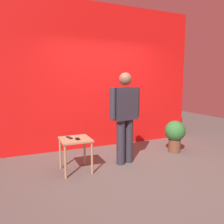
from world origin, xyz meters
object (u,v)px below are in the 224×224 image
at_px(cell_phone, 78,139).
at_px(potted_plant, 175,134).
at_px(tv_remote, 69,138).
at_px(standing_person, 125,113).
at_px(side_table, 75,144).

height_order(cell_phone, potted_plant, potted_plant).
distance_m(tv_remote, potted_plant, 2.32).
relative_size(tv_remote, potted_plant, 0.25).
relative_size(standing_person, cell_phone, 11.69).
xyz_separation_m(tv_remote, potted_plant, (2.31, 0.11, -0.18)).
distance_m(standing_person, tv_remote, 1.09).
xyz_separation_m(side_table, potted_plant, (2.23, 0.18, -0.07)).
relative_size(cell_phone, tv_remote, 0.85).
bearing_deg(standing_person, cell_phone, -175.20).
bearing_deg(side_table, potted_plant, 4.50).
height_order(standing_person, cell_phone, standing_person).
bearing_deg(tv_remote, potted_plant, -11.18).
height_order(side_table, tv_remote, tv_remote).
bearing_deg(side_table, cell_phone, -65.83).
xyz_separation_m(standing_person, potted_plant, (1.29, 0.16, -0.54)).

